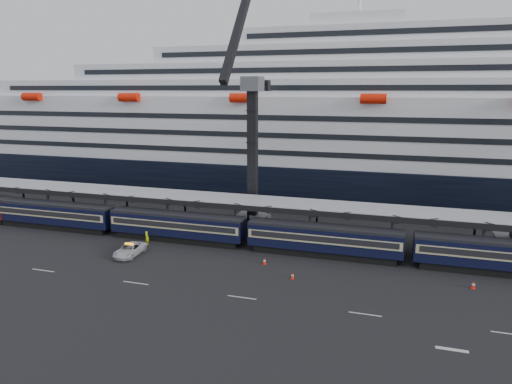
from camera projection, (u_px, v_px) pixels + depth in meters
ground at (388, 298)px, 45.20m from camera, size 260.00×260.00×0.00m
lane_markings at (489, 338)px, 38.01m from camera, size 111.00×4.27×0.02m
train at (351, 241)px, 55.36m from camera, size 133.05×3.00×4.05m
canopy at (393, 212)px, 57.11m from camera, size 130.00×6.25×5.53m
cruise_ship at (391, 132)px, 85.72m from camera, size 214.09×28.84×34.00m
crane_dark_near at (252, 149)px, 65.56m from camera, size 4.50×17.75×35.08m
pickup_truck at (130, 250)px, 56.78m from camera, size 2.59×5.27×1.44m
worker at (147, 238)px, 60.80m from camera, size 0.77×0.65×1.80m
traffic_cone_b at (133, 251)px, 57.17m from camera, size 0.40×0.40×0.79m
traffic_cone_c at (264, 261)px, 53.97m from camera, size 0.42×0.42×0.83m
traffic_cone_d at (292, 276)px, 49.80m from camera, size 0.38×0.38×0.76m
traffic_cone_e at (473, 285)px, 47.34m from camera, size 0.44×0.44×0.87m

